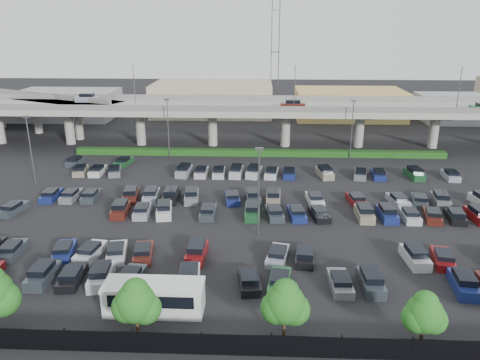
{
  "coord_description": "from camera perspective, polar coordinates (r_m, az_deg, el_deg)",
  "views": [
    {
      "loc": [
        -0.08,
        -55.97,
        23.09
      ],
      "look_at": [
        -2.6,
        5.51,
        2.0
      ],
      "focal_mm": 35.0,
      "sensor_mm": 36.0,
      "label": 1
    }
  ],
  "objects": [
    {
      "name": "hedge",
      "position": [
        84.05,
        2.32,
        3.35
      ],
      "size": [
        66.0,
        1.6,
        1.1
      ],
      "primitive_type": "cube",
      "color": "#143F12",
      "rests_on": "ground"
    },
    {
      "name": "overpass",
      "position": [
        89.42,
        2.23,
        8.52
      ],
      "size": [
        150.0,
        13.0,
        15.8
      ],
      "color": "gray",
      "rests_on": "ground"
    },
    {
      "name": "light_poles",
      "position": [
        60.51,
        -1.58,
        2.74
      ],
      "size": [
        66.9,
        48.38,
        10.3
      ],
      "color": "#47474C",
      "rests_on": "ground"
    },
    {
      "name": "distant_buildings",
      "position": [
        120.01,
        8.39,
        9.44
      ],
      "size": [
        138.0,
        24.0,
        9.0
      ],
      "color": "slate",
      "rests_on": "ground"
    },
    {
      "name": "shuttle_bus",
      "position": [
        40.49,
        -10.4,
        -13.75
      ],
      "size": [
        8.27,
        2.89,
        2.65
      ],
      "color": "silver",
      "rests_on": "ground"
    },
    {
      "name": "comm_tower",
      "position": [
        130.25,
        4.3,
        15.57
      ],
      "size": [
        2.4,
        2.4,
        30.0
      ],
      "color": "#47474C",
      "rests_on": "ground"
    },
    {
      "name": "fence",
      "position": [
        35.7,
        2.0,
        -19.52
      ],
      "size": [
        70.0,
        0.1,
        2.0
      ],
      "color": "black",
      "rests_on": "ground"
    },
    {
      "name": "tree_row",
      "position": [
        35.36,
        3.33,
        -14.72
      ],
      "size": [
        65.07,
        3.66,
        5.94
      ],
      "color": "#332316",
      "rests_on": "ground"
    },
    {
      "name": "on_ramp",
      "position": [
        113.02,
        -25.41,
        8.86
      ],
      "size": [
        50.93,
        30.13,
        8.8
      ],
      "color": "gray",
      "rests_on": "ground"
    },
    {
      "name": "parked_cars",
      "position": [
        57.23,
        1.84,
        -4.21
      ],
      "size": [
        63.06,
        41.67,
        1.67
      ],
      "color": "black",
      "rests_on": "ground"
    },
    {
      "name": "ground",
      "position": [
        60.55,
        2.25,
        -3.52
      ],
      "size": [
        280.0,
        280.0,
        0.0
      ],
      "primitive_type": "plane",
      "color": "black"
    }
  ]
}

